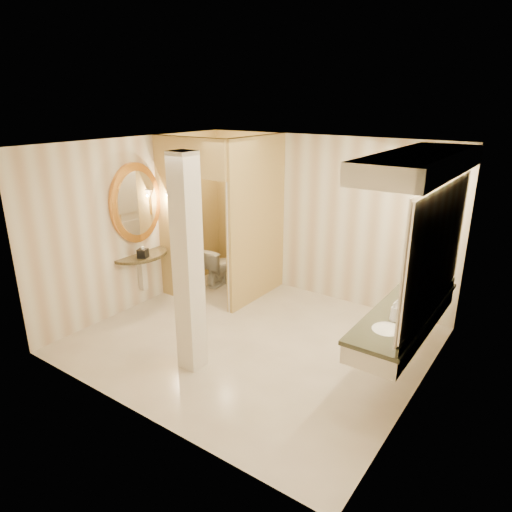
# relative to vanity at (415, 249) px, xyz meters

# --- Properties ---
(floor) EXTENTS (4.50, 4.50, 0.00)m
(floor) POSITION_rel_vanity_xyz_m (-1.98, -0.40, -1.63)
(floor) COLOR silver
(floor) RESTS_ON ground
(ceiling) EXTENTS (4.50, 4.50, 0.00)m
(ceiling) POSITION_rel_vanity_xyz_m (-1.98, -0.40, 1.07)
(ceiling) COLOR silver
(ceiling) RESTS_ON wall_back
(wall_back) EXTENTS (4.50, 0.02, 2.70)m
(wall_back) POSITION_rel_vanity_xyz_m (-1.98, 1.60, -0.28)
(wall_back) COLOR white
(wall_back) RESTS_ON floor
(wall_front) EXTENTS (4.50, 0.02, 2.70)m
(wall_front) POSITION_rel_vanity_xyz_m (-1.98, -2.40, -0.28)
(wall_front) COLOR white
(wall_front) RESTS_ON floor
(wall_left) EXTENTS (0.02, 4.00, 2.70)m
(wall_left) POSITION_rel_vanity_xyz_m (-4.23, -0.40, -0.28)
(wall_left) COLOR white
(wall_left) RESTS_ON floor
(wall_right) EXTENTS (0.02, 4.00, 2.70)m
(wall_right) POSITION_rel_vanity_xyz_m (0.27, -0.40, -0.28)
(wall_right) COLOR white
(wall_right) RESTS_ON floor
(toilet_closet) EXTENTS (1.50, 1.55, 2.70)m
(toilet_closet) POSITION_rel_vanity_xyz_m (-3.09, 0.57, -0.24)
(toilet_closet) COLOR tan
(toilet_closet) RESTS_ON floor
(wall_sconce) EXTENTS (0.14, 0.14, 0.42)m
(wall_sconce) POSITION_rel_vanity_xyz_m (-3.90, 0.03, 0.10)
(wall_sconce) COLOR gold
(wall_sconce) RESTS_ON toilet_closet
(vanity) EXTENTS (0.75, 2.47, 2.09)m
(vanity) POSITION_rel_vanity_xyz_m (0.00, 0.00, 0.00)
(vanity) COLOR silver
(vanity) RESTS_ON floor
(console_shelf) EXTENTS (0.97, 0.97, 1.93)m
(console_shelf) POSITION_rel_vanity_xyz_m (-4.19, -0.42, -0.29)
(console_shelf) COLOR black
(console_shelf) RESTS_ON floor
(pillar) EXTENTS (0.27, 0.27, 2.70)m
(pillar) POSITION_rel_vanity_xyz_m (-2.23, -1.35, -0.28)
(pillar) COLOR silver
(pillar) RESTS_ON floor
(tissue_box) EXTENTS (0.19, 0.19, 0.14)m
(tissue_box) POSITION_rel_vanity_xyz_m (-3.98, -0.54, -0.68)
(tissue_box) COLOR black
(tissue_box) RESTS_ON console_shelf
(toilet) EXTENTS (0.41, 0.69, 0.69)m
(toilet) POSITION_rel_vanity_xyz_m (-3.71, 0.95, -1.29)
(toilet) COLOR white
(toilet) RESTS_ON floor
(soap_bottle_a) EXTENTS (0.08, 0.09, 0.15)m
(soap_bottle_a) POSITION_rel_vanity_xyz_m (-0.09, -0.14, -0.68)
(soap_bottle_a) COLOR beige
(soap_bottle_a) RESTS_ON vanity
(soap_bottle_b) EXTENTS (0.12, 0.12, 0.12)m
(soap_bottle_b) POSITION_rel_vanity_xyz_m (-0.07, -0.10, -0.69)
(soap_bottle_b) COLOR silver
(soap_bottle_b) RESTS_ON vanity
(soap_bottle_c) EXTENTS (0.10, 0.10, 0.23)m
(soap_bottle_c) POSITION_rel_vanity_xyz_m (-0.04, -0.39, -0.64)
(soap_bottle_c) COLOR #C6B28C
(soap_bottle_c) RESTS_ON vanity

